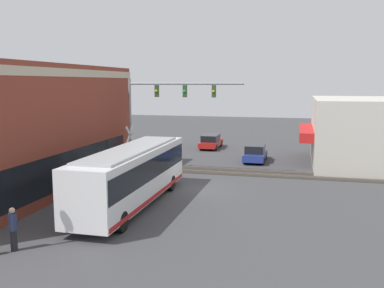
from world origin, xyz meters
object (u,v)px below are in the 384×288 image
object	(u,v)px
parked_car_blue	(255,154)
city_bus	(132,174)
pedestrian_by_lamp	(13,229)
crossing_signal	(130,145)
parked_car_red	(211,142)
pedestrian_at_crossing	(142,166)

from	to	relation	value
parked_car_blue	city_bus	bearing A→B (deg)	160.89
parked_car_blue	pedestrian_by_lamp	size ratio (longest dim) A/B	2.44
crossing_signal	city_bus	bearing A→B (deg)	-156.75
city_bus	crossing_signal	size ratio (longest dim) A/B	3.16
city_bus	crossing_signal	bearing A→B (deg)	23.25
parked_car_blue	parked_car_red	distance (m)	8.54
city_bus	pedestrian_at_crossing	world-z (taller)	city_bus
city_bus	pedestrian_at_crossing	bearing A→B (deg)	16.41
pedestrian_by_lamp	pedestrian_at_crossing	size ratio (longest dim) A/B	1.04
parked_car_red	pedestrian_at_crossing	size ratio (longest dim) A/B	2.68
pedestrian_at_crossing	crossing_signal	bearing A→B (deg)	54.54
parked_car_red	pedestrian_at_crossing	world-z (taller)	pedestrian_at_crossing
pedestrian_by_lamp	crossing_signal	bearing A→B (deg)	3.53
parked_car_red	crossing_signal	bearing A→B (deg)	167.44
parked_car_blue	pedestrian_at_crossing	distance (m)	11.57
parked_car_blue	pedestrian_at_crossing	bearing A→B (deg)	140.50
city_bus	pedestrian_by_lamp	distance (m)	7.83
parked_car_blue	pedestrian_by_lamp	distance (m)	24.28
pedestrian_by_lamp	pedestrian_at_crossing	bearing A→B (deg)	-1.50
city_bus	parked_car_blue	xyz separation A→B (m)	(15.59, -5.40, -1.15)
pedestrian_by_lamp	parked_car_red	bearing A→B (deg)	-4.50
city_bus	parked_car_red	xyz separation A→B (m)	(22.21, 0.00, -1.17)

